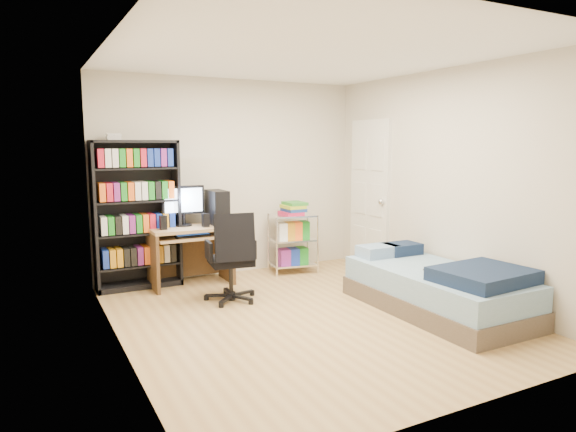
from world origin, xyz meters
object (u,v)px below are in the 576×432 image
media_shelf (137,213)px  office_chair (232,273)px  computer_desk (197,231)px  bed (438,288)px

media_shelf → office_chair: size_ratio=1.84×
computer_desk → bed: (1.82, -2.16, -0.40)m
computer_desk → office_chair: 0.94m
media_shelf → office_chair: bearing=-52.7°
bed → media_shelf: bearing=137.3°
media_shelf → bed: bearing=-42.7°
media_shelf → computer_desk: size_ratio=1.51×
computer_desk → bed: size_ratio=0.61×
media_shelf → computer_desk: bearing=-11.8°
office_chair → bed: (1.72, -1.29, -0.07)m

